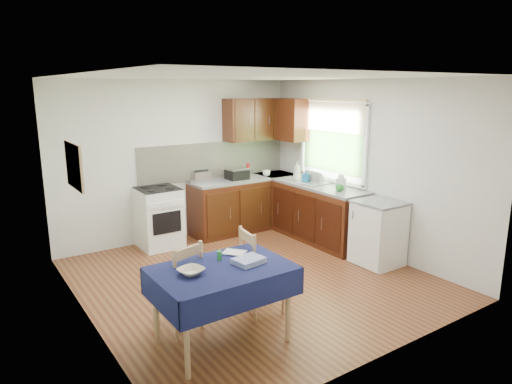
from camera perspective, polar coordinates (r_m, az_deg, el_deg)
floor at (r=5.93m, az=-0.46°, el=-10.72°), size 4.20×4.20×0.00m
ceiling at (r=5.43m, az=-0.51°, el=14.23°), size 4.00×4.20×0.02m
wall_back at (r=7.36m, az=-9.62°, el=3.94°), size 4.00×0.02×2.50m
wall_front at (r=4.02m, az=16.39°, el=-3.88°), size 4.00×0.02×2.50m
wall_left at (r=4.76m, az=-20.94°, el=-1.62°), size 0.02×4.20×2.50m
wall_right at (r=6.84m, az=13.62°, el=3.08°), size 0.02×4.20×2.50m
base_cabinets at (r=7.50m, az=2.83°, el=-2.14°), size 1.90×2.30×0.86m
worktop_back at (r=7.66m, az=-1.41°, el=1.65°), size 1.90×0.60×0.04m
worktop_right at (r=7.15m, az=8.00°, el=0.72°), size 0.60×1.70×0.04m
worktop_corner at (r=8.02m, az=2.50°, el=2.16°), size 0.60×0.60×0.04m
splashback at (r=7.64m, az=-5.12°, el=4.02°), size 2.70×0.02×0.60m
upper_cabinets at (r=7.79m, az=1.52°, el=9.05°), size 1.20×0.85×0.70m
stove at (r=7.06m, az=-12.04°, el=-3.12°), size 0.60×0.61×0.92m
window at (r=7.25m, az=9.53°, el=7.01°), size 0.04×1.48×1.26m
fridge at (r=6.45m, az=15.04°, el=-4.98°), size 0.58×0.60×0.89m
corkboard at (r=4.99m, az=-21.75°, el=3.04°), size 0.04×0.62×0.47m
dining_table at (r=4.31m, az=-4.26°, el=-10.67°), size 1.25×0.85×0.76m
chair_far at (r=4.62m, az=-9.46°, el=-11.36°), size 0.51×0.51×0.93m
chair_near at (r=4.92m, az=0.31°, el=-9.53°), size 0.47×0.47×0.94m
toaster at (r=7.20m, az=-6.87°, el=1.83°), size 0.29×0.18×0.22m
sandwich_press at (r=7.52m, az=-2.39°, el=2.33°), size 0.33×0.28×0.19m
sauce_bottle at (r=7.62m, az=-1.00°, el=2.69°), size 0.06×0.06×0.25m
yellow_packet at (r=7.62m, az=-3.33°, el=2.33°), size 0.14×0.11×0.16m
dish_rack at (r=7.21m, az=7.30°, el=1.20°), size 0.44×0.33×0.21m
kettle at (r=6.77m, az=10.57°, el=1.08°), size 0.15×0.15×0.25m
cup at (r=7.79m, az=1.30°, el=2.38°), size 0.16×0.16×0.10m
soap_bottle_a at (r=7.48m, az=5.14°, el=2.69°), size 0.14×0.14×0.31m
soap_bottle_b at (r=7.22m, az=6.23°, el=1.90°), size 0.13×0.13×0.21m
soap_bottle_c at (r=6.74m, az=10.45°, el=0.80°), size 0.19×0.19×0.17m
plate_bowl at (r=4.14m, az=-8.13°, el=-9.78°), size 0.27×0.27×0.05m
book at (r=4.52m, az=-3.03°, el=-7.92°), size 0.27×0.27×0.02m
spice_jar at (r=4.43m, az=-4.58°, el=-7.92°), size 0.04×0.04×0.09m
tea_towel at (r=4.35m, az=-0.91°, el=-8.56°), size 0.31×0.25×0.05m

